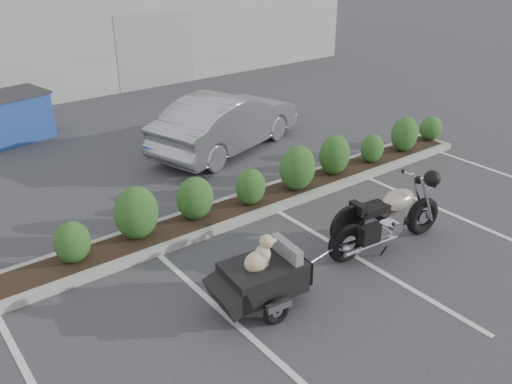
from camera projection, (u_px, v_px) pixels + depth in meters
ground at (289, 270)px, 9.06m from camera, size 90.00×90.00×0.00m
planter_kerb at (256, 203)px, 11.15m from camera, size 12.00×1.00×0.15m
motorcycle at (388, 218)px, 9.48m from camera, size 2.56×0.91×1.47m
pet_trailer at (262, 276)px, 8.00m from camera, size 2.06×1.16×1.22m
sedan at (227, 122)px, 13.81m from camera, size 4.74×2.85×1.47m
dumpster at (10, 117)px, 14.48m from camera, size 2.16×1.69×1.27m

